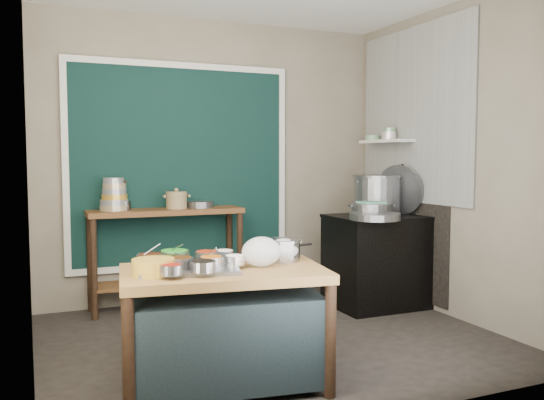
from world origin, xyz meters
name	(u,v)px	position (x,y,z in m)	size (l,w,h in m)	color
floor	(272,340)	(0.00, 0.00, -0.01)	(3.50, 3.00, 0.02)	#2C2622
back_wall	(214,161)	(0.00, 1.51, 1.40)	(3.50, 0.02, 2.80)	#796E5D
left_wall	(26,163)	(-1.76, 0.00, 1.40)	(0.02, 3.00, 2.80)	#796E5D
right_wall	(453,162)	(1.76, 0.00, 1.40)	(0.02, 3.00, 2.80)	#796E5D
curtain_panel	(181,166)	(-0.35, 1.47, 1.35)	(2.10, 0.02, 1.90)	black
curtain_frame	(182,166)	(-0.35, 1.46, 1.35)	(2.22, 0.03, 2.02)	beige
tile_panel	(414,115)	(1.74, 0.55, 1.85)	(0.02, 1.70, 1.70)	#B2B2AA
soot_patch	(406,231)	(1.74, 0.65, 0.70)	(0.01, 1.30, 1.30)	black
wall_shelf	(387,141)	(1.63, 0.85, 1.60)	(0.22, 0.70, 0.03)	beige
prep_table	(224,328)	(-0.65, -0.75, 0.38)	(1.25, 0.72, 0.75)	brown
back_counter	(167,258)	(-0.55, 1.28, 0.47)	(1.45, 0.40, 0.95)	brown
stove_block	(378,262)	(1.35, 0.55, 0.42)	(0.90, 0.68, 0.85)	black
stove_top	(379,217)	(1.35, 0.55, 0.86)	(0.92, 0.69, 0.03)	black
condiment_tray	(190,268)	(-0.86, -0.72, 0.76)	(0.59, 0.42, 0.03)	gray
condiment_bowls	(185,261)	(-0.88, -0.70, 0.81)	(0.66, 0.53, 0.08)	gray
yellow_basin	(153,267)	(-1.09, -0.77, 0.80)	(0.25, 0.25, 0.10)	gold
saucepan	(282,250)	(-0.20, -0.62, 0.82)	(0.26, 0.26, 0.14)	gray
plastic_bag_a	(261,252)	(-0.41, -0.77, 0.84)	(0.25, 0.21, 0.19)	white
plastic_bag_b	(283,250)	(-0.21, -0.67, 0.83)	(0.21, 0.17, 0.15)	white
bowl_stack	(114,196)	(-1.02, 1.32, 1.08)	(0.27, 0.27, 0.30)	tan
utensil_cup	(123,206)	(-0.95, 1.30, 0.99)	(0.14, 0.14, 0.09)	gray
ceramic_crock	(177,201)	(-0.45, 1.26, 1.02)	(0.21, 0.21, 0.14)	#977E52
wide_bowl	(200,204)	(-0.22, 1.28, 0.98)	(0.25, 0.25, 0.06)	gray
stock_pot	(377,195)	(1.41, 0.68, 1.07)	(0.49, 0.49, 0.38)	gray
pot_lid	(400,190)	(1.60, 0.57, 1.12)	(0.50, 0.50, 0.02)	gray
steamer	(371,210)	(1.20, 0.46, 0.94)	(0.40, 0.40, 0.13)	gray
green_cloth	(371,202)	(1.20, 0.46, 1.02)	(0.23, 0.18, 0.02)	#508E6E
shallow_pan	(375,216)	(1.10, 0.24, 0.91)	(0.45, 0.45, 0.06)	gray
shelf_bowl_stack	(388,134)	(1.63, 0.82, 1.67)	(0.15, 0.15, 0.12)	silver
shelf_bowl_green	(373,138)	(1.63, 1.11, 1.64)	(0.15, 0.15, 0.05)	gray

